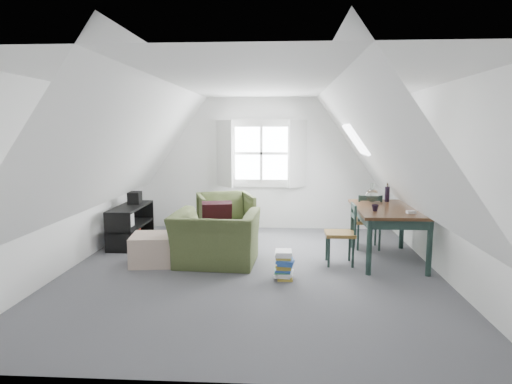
# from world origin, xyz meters

# --- Properties ---
(floor) EXTENTS (5.50, 5.50, 0.00)m
(floor) POSITION_xyz_m (0.00, 0.00, 0.00)
(floor) COLOR #4D4E52
(floor) RESTS_ON ground
(ceiling) EXTENTS (5.50, 5.50, 0.00)m
(ceiling) POSITION_xyz_m (0.00, 0.00, 2.50)
(ceiling) COLOR white
(ceiling) RESTS_ON wall_back
(wall_back) EXTENTS (5.00, 0.00, 5.00)m
(wall_back) POSITION_xyz_m (0.00, 2.75, 1.25)
(wall_back) COLOR white
(wall_back) RESTS_ON ground
(wall_front) EXTENTS (5.00, 0.00, 5.00)m
(wall_front) POSITION_xyz_m (0.00, -2.75, 1.25)
(wall_front) COLOR white
(wall_front) RESTS_ON ground
(wall_left) EXTENTS (0.00, 5.50, 5.50)m
(wall_left) POSITION_xyz_m (-2.50, 0.00, 1.25)
(wall_left) COLOR white
(wall_left) RESTS_ON ground
(wall_right) EXTENTS (0.00, 5.50, 5.50)m
(wall_right) POSITION_xyz_m (2.50, 0.00, 1.25)
(wall_right) COLOR white
(wall_right) RESTS_ON ground
(slope_left) EXTENTS (3.19, 5.50, 4.48)m
(slope_left) POSITION_xyz_m (-1.55, 0.00, 1.78)
(slope_left) COLOR white
(slope_left) RESTS_ON wall_left
(slope_right) EXTENTS (3.19, 5.50, 4.48)m
(slope_right) POSITION_xyz_m (1.55, 0.00, 1.78)
(slope_right) COLOR white
(slope_right) RESTS_ON wall_right
(dormer_window) EXTENTS (1.71, 0.35, 1.30)m
(dormer_window) POSITION_xyz_m (0.00, 2.68, 1.45)
(dormer_window) COLOR white
(dormer_window) RESTS_ON wall_back
(skylight) EXTENTS (0.35, 0.75, 0.47)m
(skylight) POSITION_xyz_m (1.55, 1.30, 1.75)
(skylight) COLOR white
(skylight) RESTS_ON slope_right
(armchair_near) EXTENTS (1.23, 1.09, 0.76)m
(armchair_near) POSITION_xyz_m (-0.52, 0.28, 0.00)
(armchair_near) COLOR #404C26
(armchair_near) RESTS_ON floor
(armchair_far) EXTENTS (1.12, 1.14, 0.83)m
(armchair_far) POSITION_xyz_m (-0.56, 1.65, 0.00)
(armchair_far) COLOR #404C26
(armchair_far) RESTS_ON floor
(throw_pillow) EXTENTS (0.46, 0.33, 0.44)m
(throw_pillow) POSITION_xyz_m (-0.52, 0.43, 0.68)
(throw_pillow) COLOR #350E16
(throw_pillow) RESTS_ON armchair_near
(ottoman) EXTENTS (0.71, 0.71, 0.42)m
(ottoman) POSITION_xyz_m (-1.41, 0.27, 0.21)
(ottoman) COLOR tan
(ottoman) RESTS_ON floor
(dining_table) EXTENTS (0.94, 1.57, 0.78)m
(dining_table) POSITION_xyz_m (1.94, 0.64, 0.68)
(dining_table) COLOR #341F11
(dining_table) RESTS_ON floor
(demijohn) EXTENTS (0.20, 0.20, 0.29)m
(demijohn) POSITION_xyz_m (1.79, 1.09, 0.90)
(demijohn) COLOR silver
(demijohn) RESTS_ON dining_table
(vase_twigs) EXTENTS (0.08, 0.08, 0.59)m
(vase_twigs) POSITION_xyz_m (2.04, 1.19, 0.91)
(vase_twigs) COLOR black
(vase_twigs) RESTS_ON dining_table
(cup) EXTENTS (0.13, 0.13, 0.09)m
(cup) POSITION_xyz_m (1.69, 0.34, 0.78)
(cup) COLOR black
(cup) RESTS_ON dining_table
(paper_box) EXTENTS (0.13, 0.10, 0.04)m
(paper_box) POSITION_xyz_m (2.14, 0.19, 0.80)
(paper_box) COLOR white
(paper_box) RESTS_ON dining_table
(dining_chair_far) EXTENTS (0.42, 0.42, 0.89)m
(dining_chair_far) POSITION_xyz_m (1.78, 1.30, 0.46)
(dining_chair_far) COLOR brown
(dining_chair_far) RESTS_ON floor
(dining_chair_near) EXTENTS (0.41, 0.41, 0.87)m
(dining_chair_near) POSITION_xyz_m (1.27, 0.41, 0.45)
(dining_chair_near) COLOR brown
(dining_chair_near) RESTS_ON floor
(media_shelf) EXTENTS (0.42, 1.25, 0.64)m
(media_shelf) POSITION_xyz_m (-2.12, 1.34, 0.29)
(media_shelf) COLOR black
(media_shelf) RESTS_ON floor
(electronics_box) EXTENTS (0.22, 0.29, 0.22)m
(electronics_box) POSITION_xyz_m (-2.12, 1.63, 0.73)
(electronics_box) COLOR black
(electronics_box) RESTS_ON media_shelf
(magazine_stack) EXTENTS (0.27, 0.32, 0.36)m
(magazine_stack) POSITION_xyz_m (0.45, -0.29, 0.18)
(magazine_stack) COLOR #B29933
(magazine_stack) RESTS_ON floor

